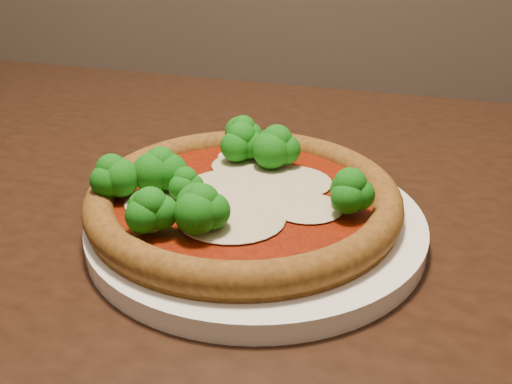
# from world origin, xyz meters

# --- Properties ---
(dining_table) EXTENTS (1.42, 1.09, 0.75)m
(dining_table) POSITION_xyz_m (0.23, 0.08, 0.66)
(dining_table) COLOR black
(dining_table) RESTS_ON floor
(plate) EXTENTS (0.29, 0.29, 0.02)m
(plate) POSITION_xyz_m (0.26, 0.05, 0.76)
(plate) COLOR white
(plate) RESTS_ON dining_table
(pizza) EXTENTS (0.28, 0.28, 0.06)m
(pizza) POSITION_xyz_m (0.24, 0.06, 0.78)
(pizza) COLOR brown
(pizza) RESTS_ON plate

